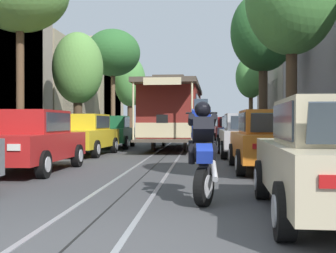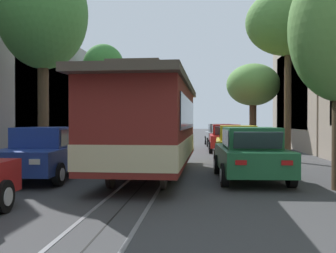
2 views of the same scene
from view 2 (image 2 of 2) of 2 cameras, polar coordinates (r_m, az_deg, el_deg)
The scene contains 16 objects.
ground_plane at distance 10.69m, azimuth -3.87°, elevation -8.72°, with size 160.00×160.00×0.00m, color #424244.
trolley_track_rails at distance 8.00m, azimuth -6.94°, elevation -11.94°, with size 1.14×55.85×0.01m.
parked_car_grey_near_left at distance 28.08m, azimuth 7.61°, elevation -1.20°, with size 2.13×4.42×1.58m.
parked_car_red_second_left at distance 22.51m, azimuth 8.53°, elevation -1.69°, with size 2.03×4.37×1.58m.
parked_car_yellow_mid_left at distance 16.75m, azimuth 10.24°, elevation -2.54°, with size 2.15×4.42×1.58m.
parked_car_green_fourth_left at distance 11.83m, azimuth 12.07°, elevation -3.92°, with size 2.09×4.40×1.58m.
parked_car_beige_near_right at distance 28.03m, azimuth -5.02°, elevation -1.20°, with size 2.12×4.41×1.58m.
parked_car_orange_second_right at distance 22.29m, azimuth -7.51°, elevation -1.71°, with size 2.00×4.36×1.58m.
parked_car_silver_mid_right at distance 17.52m, azimuth -10.39°, elevation -2.39°, with size 2.01×4.37×1.58m.
parked_car_blue_fourth_right at distance 12.48m, azimuth -17.67°, elevation -3.69°, with size 2.09×4.40×1.58m.
street_tree_kerb_left_near at distance 26.71m, azimuth 12.46°, elevation 5.95°, with size 3.56×3.86×5.64m.
street_tree_kerb_left_second at distance 18.23m, azimuth 17.33°, elevation 14.40°, with size 3.69×3.18×7.58m.
street_tree_kerb_right_near at distance 28.04m, azimuth -9.55°, elevation 8.53°, with size 2.93×2.49×7.25m.
street_tree_kerb_right_second at distance 17.40m, azimuth -18.01°, elevation 15.58°, with size 3.67×3.91×8.61m.
cable_car_trolley at distance 12.11m, azimuth -2.74°, elevation 0.30°, with size 2.79×9.17×3.28m.
motorcycle_with_rider at distance 26.58m, azimuth -1.62°, elevation -1.13°, with size 0.54×1.89×1.68m.
Camera 2 is at (-1.59, 29.56, 1.76)m, focal length 41.21 mm.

